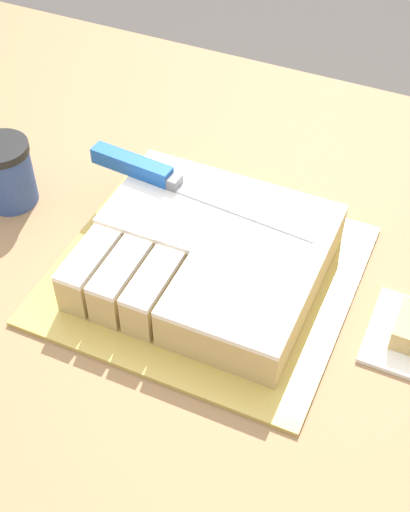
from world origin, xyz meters
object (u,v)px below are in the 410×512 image
Objects in this scene: cake_board at (205,274)px; cake at (208,255)px; coffee_cup at (6,173)px; knife at (151,173)px.

cake reaches higher than cake_board.
coffee_cup is (-0.30, 0.02, 0.04)m from cake_board.
coffee_cup is at bearing 176.41° from cake.
knife is at bearing 15.08° from coffee_cup.
cake_board is 0.31m from coffee_cup.
coffee_cup is (-0.19, -0.05, -0.03)m from knife.
cake_board is at bearing -29.34° from knife.
cake is (0.00, 0.00, 0.03)m from cake_board.
cake_board is 0.15m from knife.
coffee_cup reaches higher than knife.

